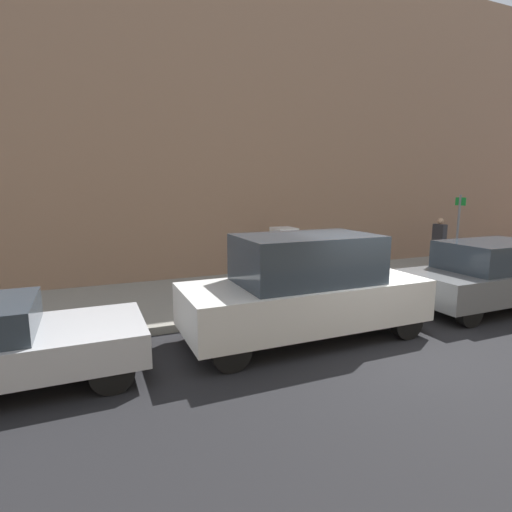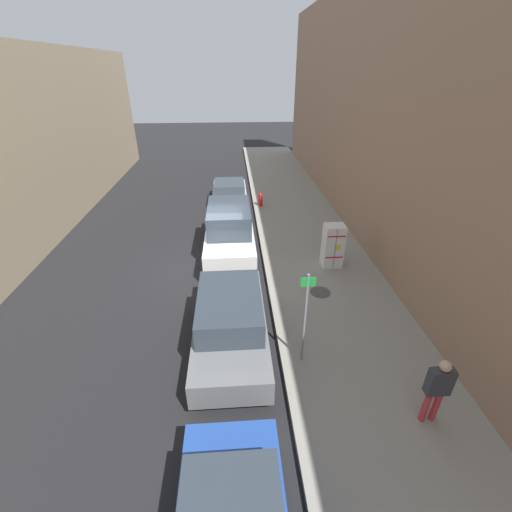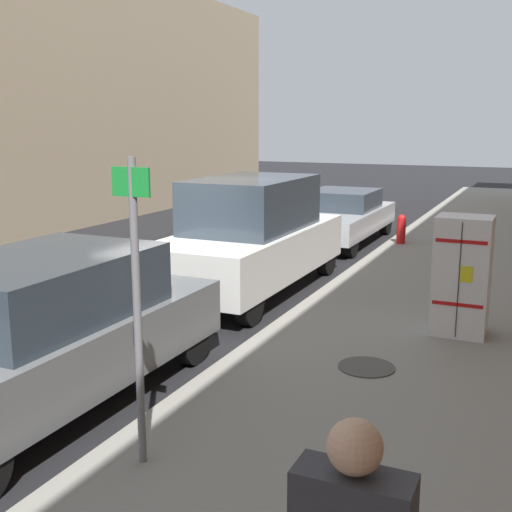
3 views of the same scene
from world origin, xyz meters
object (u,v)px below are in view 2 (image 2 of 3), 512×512
(discarded_refrigerator, at_px, (333,246))
(street_sign_post, at_px, (305,315))
(fire_hydrant, at_px, (261,199))
(pedestrian_walking_far, at_px, (438,387))
(parked_sedan_silver, at_px, (230,195))
(parked_suv_gray, at_px, (230,321))
(parked_van_white, at_px, (230,231))

(discarded_refrigerator, xyz_separation_m, street_sign_post, (2.08, 4.85, 0.65))
(fire_hydrant, distance_m, pedestrian_walking_far, 13.76)
(discarded_refrigerator, xyz_separation_m, parked_sedan_silver, (3.96, -7.14, -0.31))
(parked_suv_gray, bearing_deg, fire_hydrant, -99.13)
(pedestrian_walking_far, height_order, parked_sedan_silver, pedestrian_walking_far)
(parked_sedan_silver, xyz_separation_m, parked_suv_gray, (-0.00, 11.12, 0.16))
(discarded_refrigerator, height_order, fire_hydrant, discarded_refrigerator)
(street_sign_post, relative_size, pedestrian_walking_far, 1.52)
(parked_suv_gray, bearing_deg, street_sign_post, 155.05)
(pedestrian_walking_far, bearing_deg, parked_sedan_silver, 39.35)
(pedestrian_walking_far, xyz_separation_m, parked_sedan_silver, (4.32, -13.95, -0.49))
(fire_hydrant, xyz_separation_m, pedestrian_walking_far, (-2.60, 13.49, 0.66))
(parked_sedan_silver, bearing_deg, street_sign_post, 98.87)
(street_sign_post, bearing_deg, fire_hydrant, -89.22)
(parked_sedan_silver, height_order, parked_suv_gray, parked_suv_gray)
(street_sign_post, bearing_deg, parked_suv_gray, -24.95)
(fire_hydrant, bearing_deg, parked_sedan_silver, -14.89)
(discarded_refrigerator, xyz_separation_m, parked_suv_gray, (3.96, 3.98, -0.15))
(street_sign_post, xyz_separation_m, parked_suv_gray, (1.87, -0.87, -0.80))
(street_sign_post, bearing_deg, discarded_refrigerator, -113.26)
(discarded_refrigerator, xyz_separation_m, parked_van_white, (3.96, -1.51, 0.04))
(fire_hydrant, relative_size, parked_van_white, 0.14)
(street_sign_post, xyz_separation_m, pedestrian_walking_far, (-2.45, 1.96, -0.47))
(fire_hydrant, bearing_deg, discarded_refrigerator, 108.54)
(parked_sedan_silver, distance_m, parked_suv_gray, 11.12)
(parked_sedan_silver, relative_size, parked_van_white, 0.94)
(pedestrian_walking_far, xyz_separation_m, parked_van_white, (4.32, -8.32, -0.15))
(parked_van_white, relative_size, parked_suv_gray, 1.07)
(parked_sedan_silver, bearing_deg, parked_van_white, 90.00)
(discarded_refrigerator, distance_m, street_sign_post, 5.32)
(discarded_refrigerator, bearing_deg, fire_hydrant, -71.46)
(parked_suv_gray, bearing_deg, parked_sedan_silver, -90.00)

